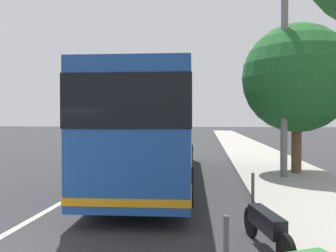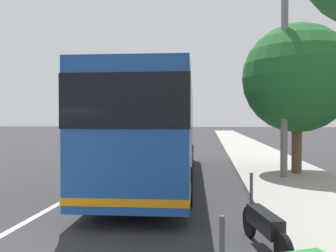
# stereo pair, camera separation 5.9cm
# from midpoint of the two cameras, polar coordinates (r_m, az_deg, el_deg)

# --- Properties ---
(sidewalk_curb) EXTENTS (110.00, 3.60, 0.14)m
(sidewalk_curb) POSITION_cam_midpoint_polar(r_m,az_deg,el_deg) (14.21, 18.81, -7.73)
(sidewalk_curb) COLOR #9E998E
(sidewalk_curb) RESTS_ON ground
(lane_divider_line) EXTENTS (110.00, 0.16, 0.01)m
(lane_divider_line) POSITION_cam_midpoint_polar(r_m,az_deg,el_deg) (14.44, -9.27, -7.81)
(lane_divider_line) COLOR silver
(lane_divider_line) RESTS_ON ground
(coach_bus) EXTENTS (12.63, 3.11, 3.49)m
(coach_bus) POSITION_cam_midpoint_polar(r_m,az_deg,el_deg) (12.81, -1.80, 0.17)
(coach_bus) COLOR #1E4C9E
(coach_bus) RESTS_ON ground
(motorcycle_far_end) EXTENTS (2.07, 0.51, 1.23)m
(motorcycle_far_end) POSITION_cam_midpoint_polar(r_m,az_deg,el_deg) (6.14, 15.80, -15.74)
(motorcycle_far_end) COLOR black
(motorcycle_far_end) RESTS_ON ground
(car_oncoming) EXTENTS (4.22, 2.03, 1.46)m
(car_oncoming) POSITION_cam_midpoint_polar(r_m,az_deg,el_deg) (32.69, -3.74, -1.67)
(car_oncoming) COLOR red
(car_oncoming) RESTS_ON ground
(car_behind_bus) EXTENTS (4.39, 2.09, 1.44)m
(car_behind_bus) POSITION_cam_midpoint_polar(r_m,az_deg,el_deg) (40.66, -1.18, -1.16)
(car_behind_bus) COLOR silver
(car_behind_bus) RESTS_ON ground
(car_ahead_same_lane) EXTENTS (4.78, 2.03, 1.45)m
(car_ahead_same_lane) POSITION_cam_midpoint_polar(r_m,az_deg,el_deg) (51.00, -0.50, -0.72)
(car_ahead_same_lane) COLOR gray
(car_ahead_same_lane) RESTS_ON ground
(roadside_tree_mid_block) EXTENTS (4.25, 4.25, 5.98)m
(roadside_tree_mid_block) POSITION_cam_midpoint_polar(r_m,az_deg,el_deg) (14.37, 20.67, 7.44)
(roadside_tree_mid_block) COLOR brown
(roadside_tree_mid_block) RESTS_ON ground
(utility_pole) EXTENTS (0.25, 0.25, 7.17)m
(utility_pole) POSITION_cam_midpoint_polar(r_m,az_deg,el_deg) (13.17, 18.78, 6.93)
(utility_pole) COLOR slate
(utility_pole) RESTS_ON ground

